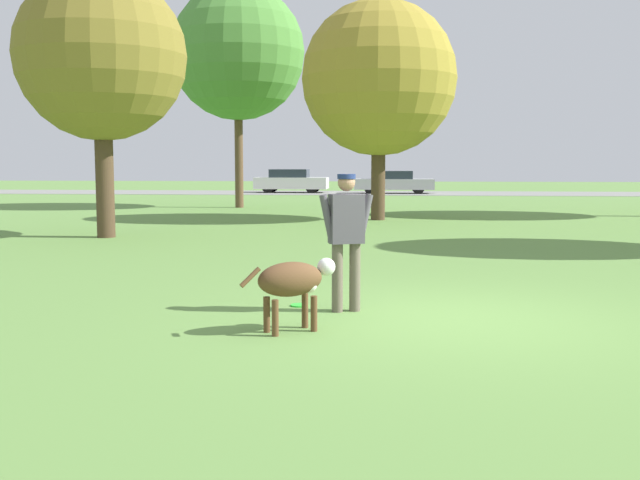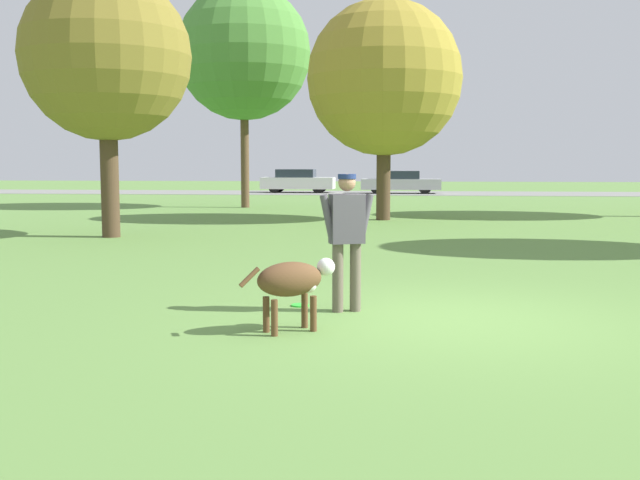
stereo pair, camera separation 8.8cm
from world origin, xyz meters
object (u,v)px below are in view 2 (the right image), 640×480
Objects in this scene: dog at (293,281)px; frisbee at (300,305)px; parked_car_white at (298,181)px; parked_car_silver at (400,182)px; tree_near_left at (106,57)px; tree_mid_center at (384,78)px; person at (347,231)px; tree_far_left at (244,53)px.

dog is 1.47m from frisbee.
parked_car_silver is at bearing -5.27° from parked_car_white.
tree_near_left reaches higher than parked_car_white.
parked_car_silver is at bearing 53.21° from dog.
tree_near_left is at bearing 86.33° from dog.
parked_car_white is at bearing 104.75° from tree_mid_center.
tree_far_left reaches higher than person.
tree_mid_center reaches higher than parked_car_white.
person is 34.42m from parked_car_white.
frisbee is 0.04× the size of tree_near_left.
frisbee is 0.05× the size of parked_car_white.
tree_far_left is at bearing 103.38° from frisbee.
parked_car_white is at bearing 174.20° from parked_car_silver.
tree_near_left is at bearing -105.10° from parked_car_silver.
frisbee is 14.48m from tree_mid_center.
dog is 35.44m from parked_car_white.
tree_mid_center is 8.60m from tree_near_left.
dog is at bearing -77.19° from tree_far_left.
parked_car_white is 0.95× the size of parked_car_silver.
tree_near_left reaches higher than dog.
frisbee is 0.05× the size of parked_car_silver.
person is at bearing 31.64° from dog.
tree_mid_center is 19.67m from parked_car_silver.
dog is 0.15× the size of tree_mid_center.
tree_mid_center is at bearing 52.83° from dog.
tree_near_left reaches higher than frisbee.
parked_car_silver is (0.79, 33.44, -0.31)m from person.
tree_mid_center reaches higher than frisbee.
tree_far_left reaches higher than dog.
person is at bearing -80.90° from parked_car_white.
tree_mid_center is 1.08× the size of tree_near_left.
parked_car_white is (-4.59, 35.14, 0.14)m from dog.
parked_car_silver reaches higher than dog.
tree_far_left is at bearing 133.36° from tree_mid_center.
tree_near_left is 26.38m from parked_car_silver.
frisbee is 33.20m from parked_car_silver.
tree_far_left is (-5.42, 5.74, 1.63)m from tree_mid_center.
tree_far_left is 1.91× the size of parked_car_silver.
parked_car_silver is at bearing 87.62° from frisbee.
tree_near_left is (-0.83, -11.64, -1.72)m from tree_far_left.
parked_car_white is (-4.48, 33.77, 0.66)m from frisbee.
frisbee is at bearing -92.27° from parked_car_silver.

